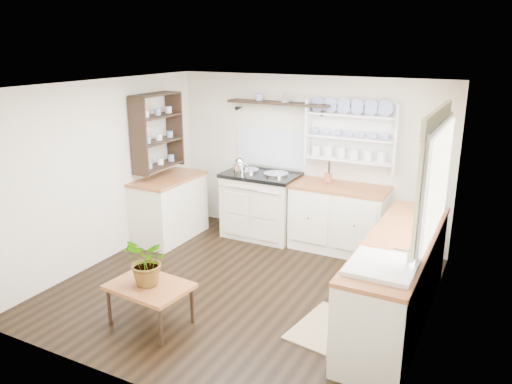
% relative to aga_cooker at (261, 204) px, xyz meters
% --- Properties ---
extents(floor, '(4.00, 3.80, 0.01)m').
position_rel_aga_cooker_xyz_m(floor, '(0.56, -1.57, -0.48)').
color(floor, black).
rests_on(floor, ground).
extents(wall_back, '(4.00, 0.02, 2.30)m').
position_rel_aga_cooker_xyz_m(wall_back, '(0.56, 0.33, 0.67)').
color(wall_back, silver).
rests_on(wall_back, ground).
extents(wall_right, '(0.02, 3.80, 2.30)m').
position_rel_aga_cooker_xyz_m(wall_right, '(2.56, -1.57, 0.67)').
color(wall_right, silver).
rests_on(wall_right, ground).
extents(wall_left, '(0.02, 3.80, 2.30)m').
position_rel_aga_cooker_xyz_m(wall_left, '(-1.44, -1.57, 0.67)').
color(wall_left, silver).
rests_on(wall_left, ground).
extents(ceiling, '(4.00, 3.80, 0.01)m').
position_rel_aga_cooker_xyz_m(ceiling, '(0.56, -1.57, 1.82)').
color(ceiling, white).
rests_on(ceiling, wall_back).
extents(window, '(0.08, 1.55, 1.22)m').
position_rel_aga_cooker_xyz_m(window, '(2.51, -1.42, 1.09)').
color(window, white).
rests_on(window, wall_right).
extents(aga_cooker, '(1.05, 0.73, 0.97)m').
position_rel_aga_cooker_xyz_m(aga_cooker, '(0.00, 0.00, 0.00)').
color(aga_cooker, beige).
rests_on(aga_cooker, floor).
extents(back_cabinets, '(1.27, 0.63, 0.90)m').
position_rel_aga_cooker_xyz_m(back_cabinets, '(1.16, 0.03, -0.02)').
color(back_cabinets, silver).
rests_on(back_cabinets, floor).
extents(right_cabinets, '(0.62, 2.43, 0.90)m').
position_rel_aga_cooker_xyz_m(right_cabinets, '(2.26, -1.47, -0.02)').
color(right_cabinets, silver).
rests_on(right_cabinets, floor).
extents(belfast_sink, '(0.55, 0.60, 0.45)m').
position_rel_aga_cooker_xyz_m(belfast_sink, '(2.26, -2.22, 0.32)').
color(belfast_sink, white).
rests_on(belfast_sink, right_cabinets).
extents(left_cabinets, '(0.62, 1.13, 0.90)m').
position_rel_aga_cooker_xyz_m(left_cabinets, '(-1.14, -0.67, -0.02)').
color(left_cabinets, silver).
rests_on(left_cabinets, floor).
extents(plate_rack, '(1.20, 0.22, 0.90)m').
position_rel_aga_cooker_xyz_m(plate_rack, '(1.21, 0.29, 1.08)').
color(plate_rack, white).
rests_on(plate_rack, wall_back).
extents(high_shelf, '(1.50, 0.29, 0.16)m').
position_rel_aga_cooker_xyz_m(high_shelf, '(0.16, 0.21, 1.43)').
color(high_shelf, black).
rests_on(high_shelf, wall_back).
extents(left_shelving, '(0.28, 0.80, 1.05)m').
position_rel_aga_cooker_xyz_m(left_shelving, '(-1.28, -0.67, 1.07)').
color(left_shelving, black).
rests_on(left_shelving, wall_left).
extents(kettle, '(0.19, 0.19, 0.23)m').
position_rel_aga_cooker_xyz_m(kettle, '(-0.28, -0.12, 0.57)').
color(kettle, silver).
rests_on(kettle, aga_cooker).
extents(utensil_crock, '(0.10, 0.10, 0.12)m').
position_rel_aga_cooker_xyz_m(utensil_crock, '(0.96, 0.11, 0.49)').
color(utensil_crock, '#964E37').
rests_on(utensil_crock, back_cabinets).
extents(center_table, '(0.84, 0.63, 0.43)m').
position_rel_aga_cooker_xyz_m(center_table, '(0.09, -2.65, -0.10)').
color(center_table, brown).
rests_on(center_table, floor).
extents(potted_plant, '(0.56, 0.53, 0.50)m').
position_rel_aga_cooker_xyz_m(potted_plant, '(0.09, -2.65, 0.20)').
color(potted_plant, '#3F7233').
rests_on(potted_plant, center_table).
extents(floor_rug, '(0.67, 0.92, 0.02)m').
position_rel_aga_cooker_xyz_m(floor_rug, '(1.71, -1.93, -0.47)').
color(floor_rug, '#7A6447').
rests_on(floor_rug, floor).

